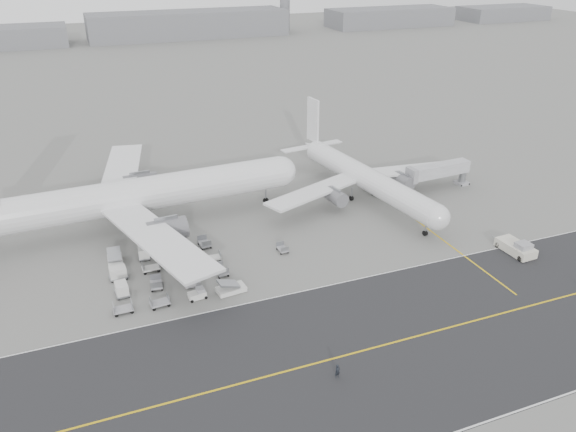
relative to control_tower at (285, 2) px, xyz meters
name	(u,v)px	position (x,y,z in m)	size (l,w,h in m)	color
ground	(297,284)	(-100.00, -265.00, -16.25)	(700.00, 700.00, 0.00)	gray
taxiway	(383,345)	(-94.98, -282.98, -16.24)	(220.00, 59.00, 0.03)	#27272A
horizon_buildings	(172,38)	(-70.00, -5.00, -16.25)	(520.00, 28.00, 28.00)	slate
control_tower	(285,2)	(0.00, 0.00, 0.00)	(7.00, 7.00, 31.25)	slate
airliner_a	(136,196)	(-120.18, -235.93, -9.81)	(64.93, 64.09, 22.38)	white
airliner_b	(364,177)	(-74.64, -239.53, -11.48)	(47.00, 47.80, 16.54)	white
pushback_tug	(517,248)	(-61.10, -269.66, -15.20)	(3.62, 9.07, 2.58)	beige
jet_bridge	(439,171)	(-57.37, -241.18, -12.08)	(15.96, 3.97, 5.99)	gray
gse_cluster	(170,277)	(-118.19, -255.57, -16.25)	(23.88, 23.01, 2.18)	#9F9FA4
stray_dolly	(282,252)	(-98.41, -254.55, -16.25)	(1.48, 2.40, 1.48)	silver
ground_crew_a	(337,371)	(-103.28, -286.30, -15.28)	(0.71, 0.47, 1.94)	black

